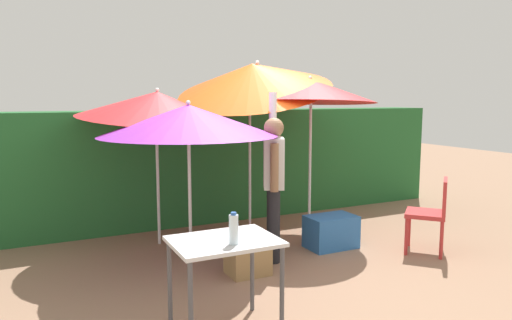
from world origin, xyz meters
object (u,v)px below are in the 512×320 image
umbrella_orange (253,77)px  folding_table (224,251)px  umbrella_yellow (188,120)px  umbrella_navy (157,105)px  bottle_water (234,229)px  umbrella_rainbow (310,91)px  chair_plastic (432,211)px  crate_cardboard (248,260)px  cooler_box (331,232)px  person_vendor (273,177)px

umbrella_orange → folding_table: 3.19m
umbrella_orange → umbrella_yellow: bearing=-145.8°
umbrella_navy → bottle_water: (-0.12, -2.61, -0.86)m
umbrella_rainbow → umbrella_orange: 0.78m
chair_plastic → crate_cardboard: 2.28m
umbrella_orange → bottle_water: umbrella_orange is taller
umbrella_navy → umbrella_yellow: bearing=-80.3°
crate_cardboard → folding_table: (-0.68, -1.04, 0.51)m
chair_plastic → umbrella_yellow: bearing=159.9°
umbrella_orange → umbrella_navy: umbrella_orange is taller
umbrella_navy → chair_plastic: bearing=-32.5°
umbrella_rainbow → folding_table: (-2.12, -2.13, -1.25)m
umbrella_orange → cooler_box: (0.53, -1.07, -1.89)m
person_vendor → cooler_box: person_vendor is taller
umbrella_yellow → chair_plastic: size_ratio=2.17×
umbrella_yellow → crate_cardboard: bearing=-56.8°
cooler_box → folding_table: folding_table is taller
bottle_water → umbrella_yellow: bearing=81.9°
umbrella_navy → bottle_water: 2.75m
umbrella_yellow → umbrella_navy: (-0.14, 0.80, 0.15)m
umbrella_navy → person_vendor: size_ratio=1.07×
umbrella_rainbow → umbrella_navy: bearing=170.3°
person_vendor → crate_cardboard: (-0.47, -0.32, -0.79)m
umbrella_rainbow → umbrella_navy: umbrella_rainbow is taller
crate_cardboard → bottle_water: size_ratio=1.72×
person_vendor → umbrella_orange: bearing=75.4°
bottle_water → folding_table: bearing=97.7°
chair_plastic → bottle_water: bottle_water is taller
umbrella_yellow → crate_cardboard: (0.41, -0.63, -1.43)m
folding_table → umbrella_yellow: bearing=80.6°
person_vendor → chair_plastic: bearing=-20.5°
folding_table → bottle_water: (0.02, -0.14, 0.21)m
chair_plastic → cooler_box: chair_plastic is taller
umbrella_rainbow → crate_cardboard: size_ratio=5.15×
umbrella_rainbow → cooler_box: bearing=-101.3°
umbrella_navy → cooler_box: size_ratio=3.36×
umbrella_rainbow → chair_plastic: 2.15m
crate_cardboard → bottle_water: bottle_water is taller
crate_cardboard → folding_table: bearing=-123.3°
cooler_box → bottle_water: size_ratio=2.49×
chair_plastic → cooler_box: (-0.94, 0.69, -0.31)m
chair_plastic → folding_table: size_ratio=1.11×
umbrella_rainbow → umbrella_orange: size_ratio=0.79×
umbrella_rainbow → umbrella_orange: bearing=154.2°
umbrella_rainbow → cooler_box: (-0.15, -0.74, -1.71)m
chair_plastic → cooler_box: 1.20m
umbrella_rainbow → folding_table: size_ratio=2.66×
person_vendor → cooler_box: 1.10m
umbrella_yellow → crate_cardboard: umbrella_yellow is taller
umbrella_yellow → person_vendor: bearing=-19.4°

